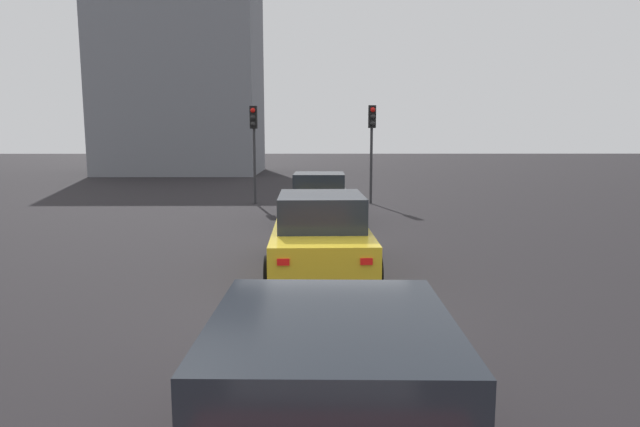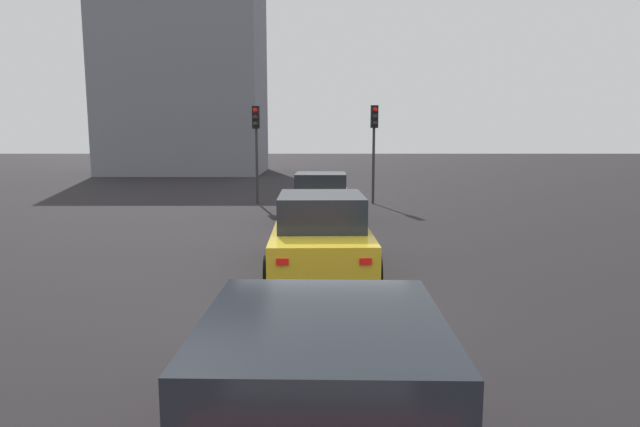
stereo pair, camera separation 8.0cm
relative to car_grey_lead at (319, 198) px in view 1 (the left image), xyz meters
The scene contains 7 objects.
ground_plane 8.79m from the car_grey_lead, behind, with size 160.00×160.00×0.20m, color black.
car_grey_lead is the anchor object (origin of this frame).
car_yellow_second 6.60m from the car_grey_lead, behind, with size 4.66×2.15×1.61m.
car_red_third 13.83m from the car_grey_lead, behind, with size 4.07×2.05×1.59m.
traffic_light_near_left 5.51m from the car_grey_lead, 25.39° to the right, with size 0.32×0.30×3.99m.
traffic_light_near_right 5.70m from the car_grey_lead, 29.45° to the left, with size 0.32×0.30×3.96m.
building_facade_left 26.72m from the car_grey_lead, 22.70° to the left, with size 9.16×11.30×14.04m, color slate.
Camera 1 is at (-8.53, 0.12, 2.73)m, focal length 30.04 mm.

